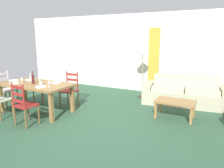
# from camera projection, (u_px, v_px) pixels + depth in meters

# --- Properties ---
(ground_plane) EXTENTS (9.60, 9.60, 0.02)m
(ground_plane) POSITION_uv_depth(u_px,v_px,m) (86.00, 120.00, 4.98)
(ground_plane) COLOR #2E513A
(wall_far) EXTENTS (9.60, 0.16, 2.70)m
(wall_far) POSITION_uv_depth(u_px,v_px,m) (137.00, 53.00, 7.57)
(wall_far) COLOR silver
(wall_far) RESTS_ON ground_plane
(curtain_panel_left) EXTENTS (0.35, 0.08, 2.20)m
(curtain_panel_left) POSITION_uv_depth(u_px,v_px,m) (154.00, 61.00, 7.21)
(curtain_panel_left) COLOR gold
(curtain_panel_left) RESTS_ON ground_plane
(dining_table) EXTENTS (1.90, 0.96, 0.75)m
(dining_table) POSITION_uv_depth(u_px,v_px,m) (35.00, 87.00, 5.40)
(dining_table) COLOR olive
(dining_table) RESTS_ON ground_plane
(dining_chair_near_right) EXTENTS (0.45, 0.43, 0.96)m
(dining_chair_near_right) POSITION_uv_depth(u_px,v_px,m) (24.00, 105.00, 4.55)
(dining_chair_near_right) COLOR maroon
(dining_chair_near_right) RESTS_ON ground_plane
(dining_chair_far_left) EXTENTS (0.44, 0.42, 0.96)m
(dining_chair_far_left) POSITION_uv_depth(u_px,v_px,m) (43.00, 86.00, 6.29)
(dining_chair_far_left) COLOR beige
(dining_chair_far_left) RESTS_ON ground_plane
(dining_chair_far_right) EXTENTS (0.43, 0.41, 0.96)m
(dining_chair_far_right) POSITION_uv_depth(u_px,v_px,m) (70.00, 89.00, 5.89)
(dining_chair_far_right) COLOR maroon
(dining_chair_far_right) RESTS_ON ground_plane
(dining_chair_head_west) EXTENTS (0.41, 0.43, 0.96)m
(dining_chair_head_west) POSITION_uv_depth(u_px,v_px,m) (6.00, 89.00, 5.99)
(dining_chair_head_west) COLOR beige
(dining_chair_head_west) RESTS_ON ground_plane
(dinner_plate_near_left) EXTENTS (0.24, 0.24, 0.02)m
(dinner_plate_near_left) POSITION_uv_depth(u_px,v_px,m) (15.00, 83.00, 5.36)
(dinner_plate_near_left) COLOR white
(dinner_plate_near_left) RESTS_ON dining_table
(fork_near_left) EXTENTS (0.03, 0.17, 0.01)m
(fork_near_left) POSITION_uv_depth(u_px,v_px,m) (11.00, 83.00, 5.43)
(fork_near_left) COLOR silver
(fork_near_left) RESTS_ON dining_table
(dinner_plate_near_right) EXTENTS (0.24, 0.24, 0.02)m
(dinner_plate_near_right) POSITION_uv_depth(u_px,v_px,m) (41.00, 87.00, 4.96)
(dinner_plate_near_right) COLOR white
(dinner_plate_near_right) RESTS_ON dining_table
(fork_near_right) EXTENTS (0.03, 0.17, 0.01)m
(fork_near_right) POSITION_uv_depth(u_px,v_px,m) (36.00, 86.00, 5.03)
(fork_near_right) COLOR silver
(fork_near_right) RESTS_ON dining_table
(dinner_plate_far_left) EXTENTS (0.24, 0.24, 0.02)m
(dinner_plate_far_left) POSITION_uv_depth(u_px,v_px,m) (30.00, 80.00, 5.80)
(dinner_plate_far_left) COLOR white
(dinner_plate_far_left) RESTS_ON dining_table
(fork_far_left) EXTENTS (0.03, 0.17, 0.01)m
(fork_far_left) POSITION_uv_depth(u_px,v_px,m) (26.00, 79.00, 5.87)
(fork_far_left) COLOR silver
(fork_far_left) RESTS_ON dining_table
(dinner_plate_far_right) EXTENTS (0.24, 0.24, 0.02)m
(dinner_plate_far_right) POSITION_uv_depth(u_px,v_px,m) (56.00, 83.00, 5.40)
(dinner_plate_far_right) COLOR white
(dinner_plate_far_right) RESTS_ON dining_table
(fork_far_right) EXTENTS (0.02, 0.17, 0.01)m
(fork_far_right) POSITION_uv_depth(u_px,v_px,m) (51.00, 82.00, 5.47)
(fork_far_right) COLOR silver
(fork_far_right) RESTS_ON dining_table
(dinner_plate_head_west) EXTENTS (0.24, 0.24, 0.02)m
(dinner_plate_head_west) POSITION_uv_depth(u_px,v_px,m) (14.00, 80.00, 5.73)
(dinner_plate_head_west) COLOR white
(dinner_plate_head_west) RESTS_ON dining_table
(fork_head_west) EXTENTS (0.02, 0.17, 0.01)m
(fork_head_west) POSITION_uv_depth(u_px,v_px,m) (10.00, 80.00, 5.80)
(fork_head_west) COLOR silver
(fork_head_west) RESTS_ON dining_table
(wine_bottle) EXTENTS (0.07, 0.07, 0.32)m
(wine_bottle) POSITION_uv_depth(u_px,v_px,m) (33.00, 79.00, 5.31)
(wine_bottle) COLOR #471919
(wine_bottle) RESTS_ON dining_table
(wine_glass_near_left) EXTENTS (0.06, 0.06, 0.16)m
(wine_glass_near_left) POSITION_uv_depth(u_px,v_px,m) (22.00, 79.00, 5.38)
(wine_glass_near_left) COLOR white
(wine_glass_near_left) RESTS_ON dining_table
(wine_glass_near_right) EXTENTS (0.06, 0.06, 0.16)m
(wine_glass_near_right) POSITION_uv_depth(u_px,v_px,m) (49.00, 82.00, 4.99)
(wine_glass_near_right) COLOR white
(wine_glass_near_right) RESTS_ON dining_table
(wine_glass_far_left) EXTENTS (0.06, 0.06, 0.16)m
(wine_glass_far_left) POSITION_uv_depth(u_px,v_px,m) (31.00, 77.00, 5.62)
(wine_glass_far_left) COLOR white
(wine_glass_far_left) RESTS_ON dining_table
(coffee_cup_primary) EXTENTS (0.07, 0.07, 0.09)m
(coffee_cup_primary) POSITION_uv_depth(u_px,v_px,m) (41.00, 83.00, 5.21)
(coffee_cup_primary) COLOR beige
(coffee_cup_primary) RESTS_ON dining_table
(candle_tall) EXTENTS (0.05, 0.05, 0.25)m
(candle_tall) POSITION_uv_depth(u_px,v_px,m) (30.00, 80.00, 5.47)
(candle_tall) COLOR #998C66
(candle_tall) RESTS_ON dining_table
(candle_short) EXTENTS (0.05, 0.05, 0.16)m
(candle_short) POSITION_uv_depth(u_px,v_px,m) (40.00, 83.00, 5.25)
(candle_short) COLOR #998C66
(candle_short) RESTS_ON dining_table
(couch) EXTENTS (2.36, 1.06, 0.80)m
(couch) POSITION_uv_depth(u_px,v_px,m) (184.00, 94.00, 6.09)
(couch) COLOR #AFAB8B
(couch) RESTS_ON ground_plane
(coffee_table) EXTENTS (0.90, 0.56, 0.42)m
(coffee_table) POSITION_uv_depth(u_px,v_px,m) (175.00, 104.00, 5.03)
(coffee_table) COLOR olive
(coffee_table) RESTS_ON ground_plane
(standing_lamp) EXTENTS (0.40, 0.40, 1.64)m
(standing_lamp) POSITION_uv_depth(u_px,v_px,m) (143.00, 53.00, 6.61)
(standing_lamp) COLOR #332D28
(standing_lamp) RESTS_ON ground_plane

